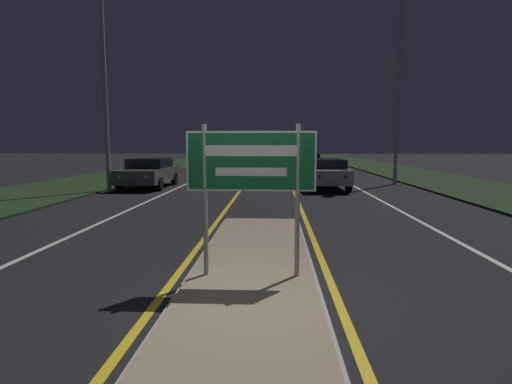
# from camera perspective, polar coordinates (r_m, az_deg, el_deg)

# --- Properties ---
(ground_plane) EXTENTS (160.00, 160.00, 0.00)m
(ground_plane) POSITION_cam_1_polar(r_m,az_deg,el_deg) (5.30, -1.26, -15.81)
(ground_plane) COLOR black
(median_island) EXTENTS (1.98, 9.21, 0.10)m
(median_island) POSITION_cam_1_polar(r_m,az_deg,el_deg) (6.11, -0.68, -12.28)
(median_island) COLOR #999993
(median_island) RESTS_ON ground_plane
(verge_left) EXTENTS (5.00, 100.00, 0.08)m
(verge_left) POSITION_cam_1_polar(r_m,az_deg,el_deg) (26.83, -18.83, 2.23)
(verge_left) COLOR #1E3319
(verge_left) RESTS_ON ground_plane
(verge_right) EXTENTS (5.00, 100.00, 0.08)m
(verge_right) POSITION_cam_1_polar(r_m,az_deg,el_deg) (26.59, 22.86, 2.02)
(verge_right) COLOR #1E3319
(verge_right) RESTS_ON ground_plane
(centre_line_yellow_left) EXTENTS (0.12, 70.00, 0.01)m
(centre_line_yellow_left) POSITION_cam_1_polar(r_m,az_deg,el_deg) (29.99, -0.21, 2.98)
(centre_line_yellow_left) COLOR gold
(centre_line_yellow_left) RESTS_ON ground_plane
(centre_line_yellow_right) EXTENTS (0.12, 70.00, 0.01)m
(centre_line_yellow_right) POSITION_cam_1_polar(r_m,az_deg,el_deg) (29.96, 4.31, 2.96)
(centre_line_yellow_right) COLOR gold
(centre_line_yellow_right) RESTS_ON ground_plane
(lane_line_white_left) EXTENTS (0.12, 70.00, 0.01)m
(lane_line_white_left) POSITION_cam_1_polar(r_m,az_deg,el_deg) (30.29, -5.93, 2.98)
(lane_line_white_left) COLOR silver
(lane_line_white_left) RESTS_ON ground_plane
(lane_line_white_right) EXTENTS (0.12, 70.00, 0.01)m
(lane_line_white_right) POSITION_cam_1_polar(r_m,az_deg,el_deg) (30.20, 10.05, 2.90)
(lane_line_white_right) COLOR silver
(lane_line_white_right) RESTS_ON ground_plane
(edge_line_white_left) EXTENTS (0.10, 70.00, 0.01)m
(edge_line_white_left) POSITION_cam_1_polar(r_m,az_deg,el_deg) (30.89, -11.45, 2.96)
(edge_line_white_left) COLOR silver
(edge_line_white_left) RESTS_ON ground_plane
(edge_line_white_right) EXTENTS (0.10, 70.00, 0.01)m
(edge_line_white_right) POSITION_cam_1_polar(r_m,az_deg,el_deg) (30.73, 15.62, 2.82)
(edge_line_white_right) COLOR silver
(edge_line_white_right) RESTS_ON ground_plane
(highway_sign) EXTENTS (1.88, 0.07, 2.23)m
(highway_sign) POSITION_cam_1_polar(r_m,az_deg,el_deg) (5.78, -0.71, 3.25)
(highway_sign) COLOR #9E9E99
(highway_sign) RESTS_ON median_island
(streetlight_left_near) EXTENTS (0.62, 0.62, 10.65)m
(streetlight_left_near) POSITION_cam_1_polar(r_m,az_deg,el_deg) (18.68, -21.22, 22.68)
(streetlight_left_near) COLOR #9E9E99
(streetlight_left_near) RESTS_ON ground_plane
(streetlight_right_near) EXTENTS (0.55, 0.55, 10.30)m
(streetlight_right_near) POSITION_cam_1_polar(r_m,az_deg,el_deg) (22.02, 19.90, 18.59)
(streetlight_right_near) COLOR #9E9E99
(streetlight_right_near) RESTS_ON ground_plane
(car_receding_0) EXTENTS (1.84, 4.78, 1.36)m
(car_receding_0) POSITION_cam_1_polar(r_m,az_deg,el_deg) (18.79, 9.91, 2.79)
(car_receding_0) COLOR #B7B7BC
(car_receding_0) RESTS_ON ground_plane
(car_receding_1) EXTENTS (1.96, 4.37, 1.41)m
(car_receding_1) POSITION_cam_1_polar(r_m,az_deg,el_deg) (27.50, 7.15, 4.12)
(car_receding_1) COLOR maroon
(car_receding_1) RESTS_ON ground_plane
(car_receding_2) EXTENTS (1.86, 4.22, 1.46)m
(car_receding_2) POSITION_cam_1_polar(r_m,az_deg,el_deg) (39.62, 6.30, 5.00)
(car_receding_2) COLOR #B7B7BC
(car_receding_2) RESTS_ON ground_plane
(car_receding_3) EXTENTS (2.03, 4.34, 1.34)m
(car_receding_3) POSITION_cam_1_polar(r_m,az_deg,el_deg) (46.99, 5.13, 5.24)
(car_receding_3) COLOR black
(car_receding_3) RESTS_ON ground_plane
(car_approaching_0) EXTENTS (2.00, 4.33, 1.36)m
(car_approaching_0) POSITION_cam_1_polar(r_m,az_deg,el_deg) (19.53, -15.04, 2.76)
(car_approaching_0) COLOR #4C514C
(car_approaching_0) RESTS_ON ground_plane
(car_approaching_1) EXTENTS (1.94, 4.47, 1.56)m
(car_approaching_1) POSITION_cam_1_polar(r_m,az_deg,el_deg) (29.39, -3.24, 4.48)
(car_approaching_1) COLOR silver
(car_approaching_1) RESTS_ON ground_plane
(car_approaching_2) EXTENTS (1.95, 4.17, 1.49)m
(car_approaching_2) POSITION_cam_1_polar(r_m,az_deg,el_deg) (40.86, -1.48, 5.11)
(car_approaching_2) COLOR navy
(car_approaching_2) RESTS_ON ground_plane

